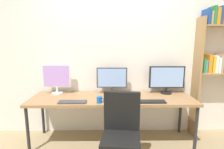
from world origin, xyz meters
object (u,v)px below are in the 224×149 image
Objects in this scene: keyboard_left at (73,102)px; bookshelf at (219,57)px; keyboard_right at (152,102)px; computer_mouse at (129,102)px; monitor_center at (112,79)px; monitor_right at (167,79)px; monitor_left at (57,78)px; desk at (112,100)px; coffee_mug at (99,100)px; office_chair at (121,142)px.

bookshelf is at bearing 11.35° from keyboard_left.
computer_mouse is at bearing -175.34° from keyboard_right.
monitor_center is 0.86× the size of monitor_right.
desk is at bearing -13.27° from monitor_left.
coffee_mug is at bearing -32.35° from monitor_left.
computer_mouse is (0.23, -0.26, 0.06)m from desk.
monitor_left reaches higher than desk.
keyboard_right is (1.12, 0.00, 0.00)m from keyboard_left.
bookshelf is (1.73, 0.23, 0.64)m from desk.
coffee_mug is (-0.28, 0.45, 0.38)m from office_chair.
computer_mouse is at bearing 72.90° from office_chair.
monitor_right is at bearing 48.43° from office_chair.
coffee_mug is at bearing -111.50° from monitor_center.
computer_mouse is at bearing -47.81° from desk.
coffee_mug is (0.38, -0.01, 0.04)m from keyboard_left.
office_chair reaches higher than desk.
keyboard_left is (-0.56, -0.23, 0.06)m from desk.
computer_mouse is (0.13, 0.43, 0.35)m from office_chair.
keyboard_right is at bearing 4.66° from computer_mouse.
office_chair is at bearing -107.10° from computer_mouse.
monitor_left is 5.09× the size of computer_mouse.
monitor_center is at bearing 116.39° from computer_mouse.
office_chair is at bearing -135.01° from keyboard_right.
bookshelf is 2.65m from monitor_left.
keyboard_right is at bearing -127.55° from monitor_right.
monitor_left is (-1.00, 0.90, 0.61)m from office_chair.
computer_mouse is at bearing -63.61° from monitor_center.
monitor_left reaches higher than monitor_center.
bookshelf is at bearing 21.45° from keyboard_right.
keyboard_left is (-2.29, -0.46, -0.58)m from bookshelf.
desk is at bearing -90.00° from monitor_center.
monitor_right is at bearing 16.86° from keyboard_left.
keyboard_left is (0.34, -0.44, -0.26)m from monitor_left.
monitor_center reaches higher than keyboard_left.
computer_mouse is 0.41m from coffee_mug.
bookshelf is 1.68m from computer_mouse.
monitor_center is at bearing -0.00° from monitor_left.
monitor_right reaches higher than keyboard_left.
monitor_right reaches higher than keyboard_right.
office_chair reaches higher than keyboard_left.
keyboard_left is 0.79m from computer_mouse.
monitor_center is 1.27× the size of keyboard_right.
monitor_left is 4.61× the size of coffee_mug.
desk is 2.52× the size of office_chair.
computer_mouse is (0.79, -0.03, 0.01)m from keyboard_left.
monitor_right is at bearing -178.82° from bookshelf.
keyboard_left is (-0.66, 0.46, 0.35)m from office_chair.
coffee_mug reaches higher than computer_mouse.
monitor_left is at bearing 163.15° from keyboard_right.
desk is 25.98× the size of computer_mouse.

